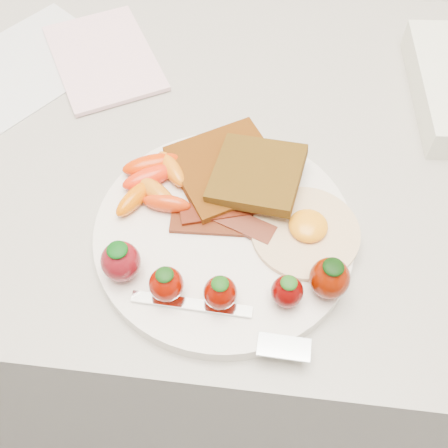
# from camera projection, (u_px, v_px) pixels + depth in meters

# --- Properties ---
(counter) EXTENTS (2.00, 0.60, 0.90)m
(counter) POSITION_uv_depth(u_px,v_px,m) (231.00, 302.00, 1.05)
(counter) COLOR gray
(counter) RESTS_ON ground
(plate) EXTENTS (0.27, 0.27, 0.02)m
(plate) POSITION_uv_depth(u_px,v_px,m) (224.00, 234.00, 0.59)
(plate) COLOR silver
(plate) RESTS_ON counter
(toast_lower) EXTENTS (0.15, 0.15, 0.01)m
(toast_lower) POSITION_uv_depth(u_px,v_px,m) (227.00, 169.00, 0.61)
(toast_lower) COLOR #391504
(toast_lower) RESTS_ON plate
(toast_upper) EXTENTS (0.11, 0.10, 0.02)m
(toast_upper) POSITION_uv_depth(u_px,v_px,m) (257.00, 174.00, 0.59)
(toast_upper) COLOR black
(toast_upper) RESTS_ON toast_lower
(fried_egg) EXTENTS (0.12, 0.12, 0.02)m
(fried_egg) POSITION_uv_depth(u_px,v_px,m) (306.00, 230.00, 0.57)
(fried_egg) COLOR #F4E9C4
(fried_egg) RESTS_ON plate
(bacon_strips) EXTENTS (0.11, 0.06, 0.01)m
(bacon_strips) POSITION_uv_depth(u_px,v_px,m) (224.00, 218.00, 0.58)
(bacon_strips) COLOR black
(bacon_strips) RESTS_ON plate
(baby_carrots) EXTENTS (0.09, 0.10, 0.02)m
(baby_carrots) POSITION_uv_depth(u_px,v_px,m) (154.00, 182.00, 0.60)
(baby_carrots) COLOR red
(baby_carrots) RESTS_ON plate
(strawberries) EXTENTS (0.24, 0.06, 0.05)m
(strawberries) POSITION_uv_depth(u_px,v_px,m) (222.00, 278.00, 0.52)
(strawberries) COLOR maroon
(strawberries) RESTS_ON plate
(fork) EXTENTS (0.17, 0.05, 0.00)m
(fork) POSITION_uv_depth(u_px,v_px,m) (233.00, 323.00, 0.52)
(fork) COLOR white
(fork) RESTS_ON plate
(paper_sheet) EXTENTS (0.25, 0.27, 0.00)m
(paper_sheet) POSITION_uv_depth(u_px,v_px,m) (26.00, 65.00, 0.74)
(paper_sheet) COLOR silver
(paper_sheet) RESTS_ON counter
(notepad) EXTENTS (0.20, 0.22, 0.01)m
(notepad) POSITION_uv_depth(u_px,v_px,m) (104.00, 57.00, 0.74)
(notepad) COLOR #F2BCC4
(notepad) RESTS_ON paper_sheet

